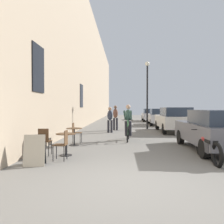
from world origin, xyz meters
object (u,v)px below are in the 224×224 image
cafe_table_near (66,140)px  cafe_table_mid (74,133)px  pedestrian_mid (115,116)px  cafe_chair_near_toward_street (44,140)px  cyclist_on_bicycle (128,123)px  cafe_chair_mid_toward_street (76,131)px  parked_car_third (159,117)px  parked_car_fourth (150,115)px  pedestrian_near (110,118)px  parked_motorcycle (208,147)px  parked_car_second (174,119)px  sandwich_board_sign (35,150)px  street_lamp (147,86)px  parked_car_nearest (213,130)px  cafe_chair_near_toward_wall (63,143)px

cafe_table_near → cafe_table_mid: size_ratio=1.00×
pedestrian_mid → cafe_chair_near_toward_street: bearing=-103.7°
cyclist_on_bicycle → cafe_chair_mid_toward_street: bearing=-157.1°
parked_car_third → parked_car_fourth: (-0.06, 5.83, -0.02)m
pedestrian_near → parked_car_third: size_ratio=0.38×
parked_motorcycle → cyclist_on_bicycle: bearing=119.1°
pedestrian_near → parked_car_second: 4.12m
sandwich_board_sign → pedestrian_near: pedestrian_near is taller
parked_car_second → parked_car_third: bearing=90.4°
cafe_table_near → parked_car_third: parked_car_third is taller
sandwich_board_sign → parked_car_third: (5.64, 14.44, 0.35)m
cafe_table_near → cafe_table_mid: 1.94m
street_lamp → parked_car_second: size_ratio=1.10×
cafe_table_mid → street_lamp: size_ratio=0.15×
sandwich_board_sign → cyclist_on_bicycle: bearing=61.3°
street_lamp → parked_car_nearest: (1.45, -8.22, -2.34)m
parked_car_fourth → cafe_chair_near_toward_street: bearing=-106.8°
parked_car_nearest → cafe_chair_near_toward_wall: bearing=-161.6°
cafe_chair_near_toward_street → cyclist_on_bicycle: 4.59m
cafe_table_mid → cafe_chair_near_toward_wall: bearing=-85.4°
pedestrian_near → parked_car_nearest: bearing=-55.2°
sandwich_board_sign → parked_car_third: 15.50m
sandwich_board_sign → cafe_chair_near_toward_street: bearing=97.5°
cyclist_on_bicycle → parked_car_third: size_ratio=0.42×
cafe_chair_near_toward_wall → parked_car_third: size_ratio=0.21×
parked_motorcycle → pedestrian_mid: bearing=108.7°
pedestrian_mid → street_lamp: bearing=20.5°
cafe_table_near → cafe_table_mid: bearing=94.0°
cafe_chair_near_toward_street → parked_car_second: 9.46m
cafe_chair_near_toward_street → parked_motorcycle: (5.05, -0.41, -0.11)m
cafe_chair_near_toward_wall → parked_car_third: 14.72m
pedestrian_near → cyclist_on_bicycle: bearing=-72.2°
cafe_table_mid → parked_car_fourth: bearing=73.0°
sandwich_board_sign → parked_car_second: bearing=56.7°
cafe_chair_near_toward_wall → parked_car_fourth: 20.28m
parked_car_third → cafe_chair_near_toward_street: bearing=-113.7°
pedestrian_near → cafe_table_mid: bearing=-104.0°
cafe_chair_near_toward_street → street_lamp: (4.35, 9.29, 2.59)m
parked_car_nearest → parked_car_fourth: 17.98m
cafe_chair_mid_toward_street → parked_car_second: size_ratio=0.20×
cafe_table_near → parked_motorcycle: size_ratio=0.34×
parked_car_second → cafe_table_mid: bearing=-134.3°
pedestrian_mid → parked_car_nearest: 8.26m
cafe_chair_near_toward_wall → sandwich_board_sign: size_ratio=1.07×
cafe_table_mid → street_lamp: (3.80, 7.28, 2.59)m
cafe_chair_near_toward_wall → pedestrian_near: (1.01, 7.49, 0.38)m
pedestrian_near → pedestrian_mid: bearing=79.1°
cafe_chair_mid_toward_street → street_lamp: 8.12m
cafe_chair_near_toward_street → parked_motorcycle: 5.07m
cafe_chair_near_toward_street → pedestrian_mid: bearing=76.3°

